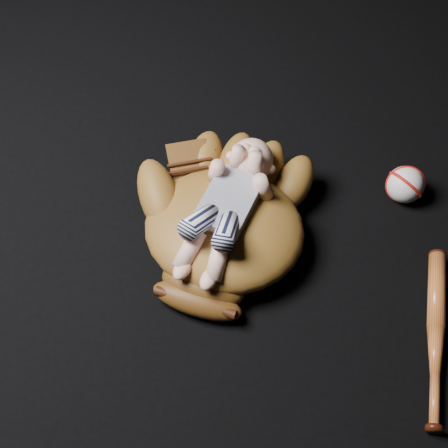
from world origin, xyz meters
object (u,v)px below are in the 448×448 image
at_px(baseball_glove, 224,224).
at_px(baseball, 405,185).
at_px(newborn_baby, 224,210).
at_px(baseball_bat, 436,337).

bearing_deg(baseball_glove, baseball, 37.28).
height_order(baseball_glove, baseball, baseball_glove).
relative_size(newborn_baby, baseball_bat, 0.92).
distance_m(baseball_bat, baseball, 0.36).
relative_size(baseball_glove, baseball_bat, 1.24).
height_order(baseball_glove, newborn_baby, newborn_baby).
bearing_deg(newborn_baby, baseball, 41.22).
height_order(baseball_bat, baseball, baseball).
bearing_deg(baseball_bat, newborn_baby, 165.64).
xyz_separation_m(newborn_baby, baseball, (0.36, 0.23, -0.08)).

